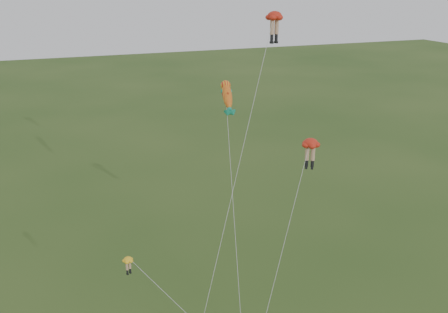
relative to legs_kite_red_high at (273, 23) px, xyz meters
name	(u,v)px	position (x,y,z in m)	size (l,w,h in m)	color
legs_kite_red_high	(273,23)	(0.00, 0.00, 0.00)	(10.61, 9.57, 23.16)	red
legs_kite_red_mid	(310,148)	(0.84, -5.39, -8.99)	(8.10, 7.09, 14.00)	red
legs_kite_yellow	(137,269)	(-13.49, -7.96, -15.09)	(6.72, 2.44, 8.10)	yellow
fish_kite	(227,96)	(-3.54, 1.12, -5.92)	(2.93, 10.40, 17.75)	gold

